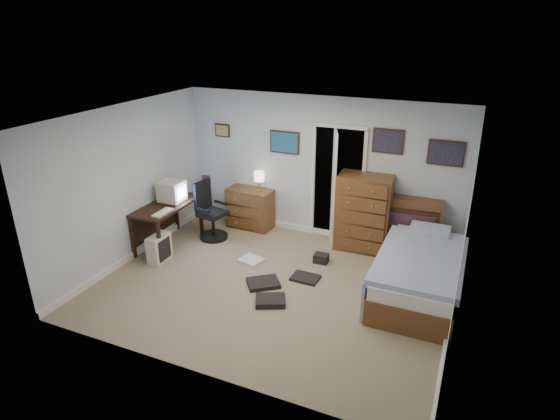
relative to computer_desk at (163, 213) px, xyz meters
The scene contains 15 objects.
floor 2.42m from the computer_desk, 12.79° to the right, with size 5.00×4.00×0.02m, color #9D8A6C.
computer_desk is the anchor object (origin of this frame).
crt_monitor 0.41m from the computer_desk, 53.12° to the left, with size 0.40×0.37×0.37m.
keyboard 0.48m from the computer_desk, 52.18° to the right, with size 0.15×0.41×0.02m, color beige.
pc_tower 0.72m from the computer_desk, 61.94° to the right, with size 0.22×0.43×0.46m.
office_chair 0.83m from the computer_desk, 43.27° to the left, with size 0.59×0.59×1.04m.
media_stack 1.52m from the computer_desk, 91.11° to the left, with size 0.16×0.16×0.82m, color maroon.
low_dresser 1.64m from the computer_desk, 50.56° to the left, with size 0.84×0.42×0.75m, color brown.
table_lamp 1.81m from the computer_desk, 45.52° to the left, with size 0.20×0.20×0.36m.
doorway 3.19m from the computer_desk, 33.58° to the left, with size 0.96×1.12×2.05m.
tall_dresser 3.41m from the computer_desk, 21.13° to the left, with size 0.89×0.52×1.30m, color brown.
headboard_bookcase 4.12m from the computer_desk, 18.99° to the left, with size 1.10×0.34×0.98m.
bed 4.28m from the computer_desk, ahead, with size 1.16×2.15×0.70m.
wall_posters 3.41m from the computer_desk, 27.00° to the left, with size 4.38×0.04×0.60m.
floor_clutter 2.42m from the computer_desk, ahead, with size 1.42×1.73×0.14m.
Camera 1 is at (2.48, -5.44, 3.68)m, focal length 30.00 mm.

